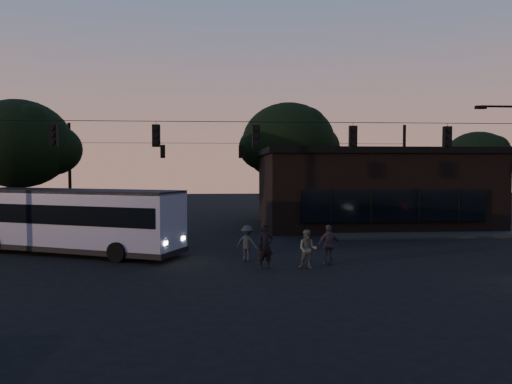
{
  "coord_description": "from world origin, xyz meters",
  "views": [
    {
      "loc": [
        -1.68,
        -18.75,
        4.12
      ],
      "look_at": [
        0.0,
        4.0,
        3.0
      ],
      "focal_mm": 35.0,
      "sensor_mm": 36.0,
      "label": 1
    }
  ],
  "objects": [
    {
      "name": "pedestrian_c",
      "position": [
        2.95,
        1.95,
        0.85
      ],
      "size": [
        1.05,
        0.57,
        1.7
      ],
      "primitive_type": "imported",
      "rotation": [
        0.0,
        0.0,
        3.3
      ],
      "color": "#372D35",
      "rests_on": "ground"
    },
    {
      "name": "signal_rig_far",
      "position": [
        0.0,
        20.0,
        4.2
      ],
      "size": [
        26.24,
        0.3,
        7.5
      ],
      "color": "black",
      "rests_on": "ground"
    },
    {
      "name": "pedestrian_d",
      "position": [
        -0.46,
        3.12,
        0.78
      ],
      "size": [
        1.16,
        0.96,
        1.56
      ],
      "primitive_type": "imported",
      "rotation": [
        0.0,
        0.0,
        2.69
      ],
      "color": "#202628",
      "rests_on": "ground"
    },
    {
      "name": "building",
      "position": [
        9.0,
        15.97,
        2.71
      ],
      "size": [
        15.4,
        10.41,
        5.4
      ],
      "color": "black",
      "rests_on": "ground"
    },
    {
      "name": "bus",
      "position": [
        -8.62,
        5.55,
        1.72
      ],
      "size": [
        11.0,
        6.68,
        3.07
      ],
      "rotation": [
        0.0,
        0.0,
        -0.41
      ],
      "color": "gray",
      "rests_on": "ground"
    },
    {
      "name": "pedestrian_a",
      "position": [
        0.18,
        1.27,
        0.93
      ],
      "size": [
        0.78,
        0.62,
        1.87
      ],
      "primitive_type": "imported",
      "rotation": [
        0.0,
        0.0,
        0.28
      ],
      "color": "black",
      "rests_on": "ground"
    },
    {
      "name": "ground",
      "position": [
        0.0,
        0.0,
        0.0
      ],
      "size": [
        120.0,
        120.0,
        0.0
      ],
      "primitive_type": "plane",
      "color": "black",
      "rests_on": "ground"
    },
    {
      "name": "sidewalk_far_left",
      "position": [
        -14.0,
        14.0,
        0.07
      ],
      "size": [
        14.0,
        10.0,
        0.15
      ],
      "primitive_type": "cube",
      "color": "black",
      "rests_on": "ground"
    },
    {
      "name": "sidewalk_far_right",
      "position": [
        12.0,
        14.0,
        0.07
      ],
      "size": [
        14.0,
        10.0,
        0.15
      ],
      "primitive_type": "cube",
      "color": "black",
      "rests_on": "ground"
    },
    {
      "name": "tree_right",
      "position": [
        18.0,
        18.0,
        4.63
      ],
      "size": [
        5.2,
        5.2,
        6.86
      ],
      "color": "black",
      "rests_on": "ground"
    },
    {
      "name": "tree_left",
      "position": [
        -14.0,
        13.0,
        5.57
      ],
      "size": [
        6.4,
        6.4,
        8.3
      ],
      "color": "black",
      "rests_on": "ground"
    },
    {
      "name": "signal_rig_near",
      "position": [
        0.0,
        4.0,
        4.45
      ],
      "size": [
        26.24,
        0.3,
        7.5
      ],
      "color": "black",
      "rests_on": "ground"
    },
    {
      "name": "pedestrian_b",
      "position": [
        1.9,
        1.19,
        0.8
      ],
      "size": [
        0.9,
        0.78,
        1.59
      ],
      "primitive_type": "imported",
      "rotation": [
        0.0,
        0.0,
        -0.25
      ],
      "color": "#4D4E47",
      "rests_on": "ground"
    },
    {
      "name": "tree_behind",
      "position": [
        4.0,
        22.0,
        6.19
      ],
      "size": [
        7.6,
        7.6,
        9.43
      ],
      "color": "black",
      "rests_on": "ground"
    }
  ]
}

